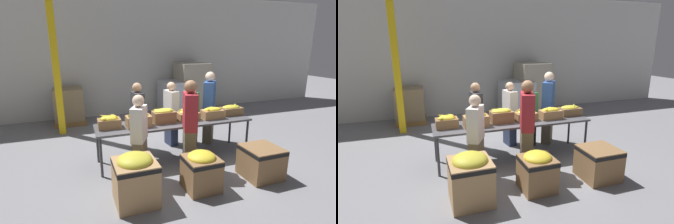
% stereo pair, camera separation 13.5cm
% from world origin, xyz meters
% --- Properties ---
extents(ground_plane, '(30.00, 30.00, 0.00)m').
position_xyz_m(ground_plane, '(0.00, 0.00, 0.00)').
color(ground_plane, gray).
extents(wall_back, '(16.00, 0.08, 4.00)m').
position_xyz_m(wall_back, '(0.00, 4.02, 2.00)').
color(wall_back, silver).
rests_on(wall_back, ground_plane).
extents(sorting_table, '(3.30, 0.80, 0.82)m').
position_xyz_m(sorting_table, '(0.00, 0.00, 0.77)').
color(sorting_table, '#4C4C51').
rests_on(sorting_table, ground_plane).
extents(banana_box_0, '(0.43, 0.29, 0.25)m').
position_xyz_m(banana_box_0, '(-1.36, 0.05, 0.94)').
color(banana_box_0, olive).
rests_on(banana_box_0, sorting_table).
extents(banana_box_1, '(0.48, 0.29, 0.31)m').
position_xyz_m(banana_box_1, '(-0.80, -0.07, 0.97)').
color(banana_box_1, '#A37A4C').
rests_on(banana_box_1, sorting_table).
extents(banana_box_2, '(0.46, 0.30, 0.30)m').
position_xyz_m(banana_box_2, '(-0.24, 0.03, 0.97)').
color(banana_box_2, olive).
rests_on(banana_box_2, sorting_table).
extents(banana_box_3, '(0.47, 0.29, 0.25)m').
position_xyz_m(banana_box_3, '(0.30, 0.02, 0.93)').
color(banana_box_3, olive).
rests_on(banana_box_3, sorting_table).
extents(banana_box_4, '(0.47, 0.27, 0.26)m').
position_xyz_m(banana_box_4, '(0.85, -0.05, 0.94)').
color(banana_box_4, '#A37A4C').
rests_on(banana_box_4, sorting_table).
extents(banana_box_5, '(0.48, 0.32, 0.24)m').
position_xyz_m(banana_box_5, '(1.41, 0.08, 0.93)').
color(banana_box_5, olive).
rests_on(banana_box_5, sorting_table).
extents(volunteer_0, '(0.26, 0.43, 1.51)m').
position_xyz_m(volunteer_0, '(0.66, 0.63, 0.75)').
color(volunteer_0, black).
rests_on(volunteer_0, ground_plane).
extents(volunteer_1, '(0.39, 0.47, 1.57)m').
position_xyz_m(volunteer_1, '(-0.93, -0.62, 0.78)').
color(volunteer_1, '#6B604C').
rests_on(volunteer_1, ground_plane).
extents(volunteer_2, '(0.24, 0.44, 1.57)m').
position_xyz_m(volunteer_2, '(-0.63, 0.71, 0.78)').
color(volunteer_2, '#6B604C').
rests_on(volunteer_2, ground_plane).
extents(volunteer_3, '(0.26, 0.44, 1.54)m').
position_xyz_m(volunteer_3, '(0.20, 0.75, 0.77)').
color(volunteer_3, '#2D3856').
rests_on(volunteer_3, ground_plane).
extents(volunteer_4, '(0.47, 0.52, 1.76)m').
position_xyz_m(volunteer_4, '(1.14, 0.62, 0.87)').
color(volunteer_4, '#6B604C').
rests_on(volunteer_4, ground_plane).
extents(volunteer_5, '(0.37, 0.53, 1.77)m').
position_xyz_m(volunteer_5, '(0.05, -0.62, 0.88)').
color(volunteer_5, '#6B604C').
rests_on(volunteer_5, ground_plane).
extents(donation_bin_0, '(0.64, 0.64, 0.82)m').
position_xyz_m(donation_bin_0, '(-1.19, -1.33, 0.43)').
color(donation_bin_0, tan).
rests_on(donation_bin_0, ground_plane).
extents(donation_bin_1, '(0.56, 0.56, 0.68)m').
position_xyz_m(donation_bin_1, '(-0.06, -1.33, 0.36)').
color(donation_bin_1, olive).
rests_on(donation_bin_1, ground_plane).
extents(donation_bin_2, '(0.65, 0.65, 0.58)m').
position_xyz_m(donation_bin_2, '(1.18, -1.33, 0.32)').
color(donation_bin_2, olive).
rests_on(donation_bin_2, ground_plane).
extents(support_pillar, '(0.17, 0.17, 4.00)m').
position_xyz_m(support_pillar, '(-2.33, 2.54, 2.00)').
color(support_pillar, yellow).
rests_on(support_pillar, ground_plane).
extents(pallet_stack_0, '(0.91, 0.91, 1.09)m').
position_xyz_m(pallet_stack_0, '(-2.12, 3.46, 0.54)').
color(pallet_stack_0, olive).
rests_on(pallet_stack_0, ground_plane).
extents(pallet_stack_1, '(1.11, 1.11, 1.18)m').
position_xyz_m(pallet_stack_1, '(1.30, 3.21, 0.58)').
color(pallet_stack_1, olive).
rests_on(pallet_stack_1, ground_plane).
extents(pallet_stack_2, '(1.11, 1.11, 1.75)m').
position_xyz_m(pallet_stack_2, '(1.94, 3.35, 0.86)').
color(pallet_stack_2, olive).
rests_on(pallet_stack_2, ground_plane).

